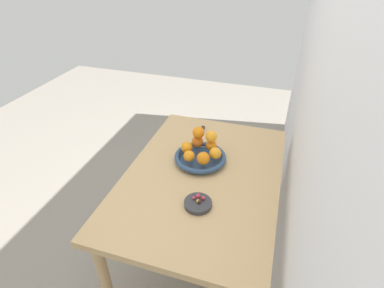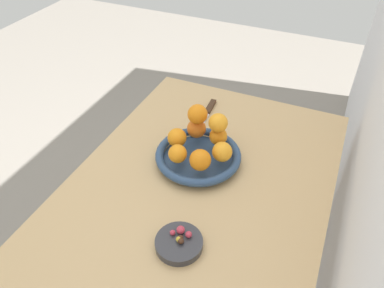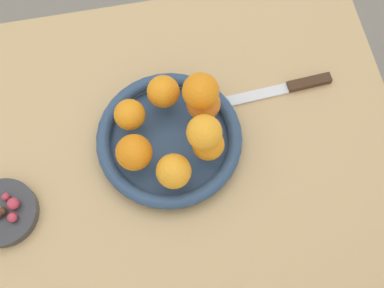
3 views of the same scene
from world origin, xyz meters
TOP-DOWN VIEW (x-y plane):
  - ground_plane at (0.00, 0.00)m, footprint 6.00×6.00m
  - dining_table at (0.00, 0.00)m, footprint 1.10×0.76m
  - fruit_bowl at (-0.10, -0.04)m, footprint 0.27×0.27m
  - candy_dish at (0.21, 0.04)m, footprint 0.12×0.12m
  - orange_0 at (-0.17, -0.08)m, footprint 0.06×0.06m
  - orange_1 at (-0.11, -0.12)m, footprint 0.06×0.06m
  - orange_2 at (-0.04, -0.08)m, footprint 0.06×0.06m
  - orange_3 at (-0.04, -0.01)m, footprint 0.07×0.07m
  - orange_4 at (-0.10, 0.04)m, footprint 0.06×0.06m
  - orange_5 at (-0.17, -0.00)m, footprint 0.06×0.06m
  - orange_6 at (-0.17, -0.07)m, footprint 0.06×0.06m
  - orange_7 at (-0.16, -0.00)m, footprint 0.06×0.06m
  - candy_ball_0 at (0.20, 0.02)m, footprint 0.01×0.01m
  - candy_ball_1 at (0.19, 0.06)m, footprint 0.02×0.02m
  - candy_ball_2 at (0.21, 0.04)m, footprint 0.02×0.02m
  - candy_ball_4 at (0.19, 0.03)m, footprint 0.02×0.02m
  - knife at (-0.34, -0.11)m, footprint 0.26×0.04m

SIDE VIEW (x-z plane):
  - ground_plane at x=0.00m, z-range 0.00..0.00m
  - dining_table at x=0.00m, z-range 0.28..1.02m
  - knife at x=-0.34m, z-range 0.74..0.75m
  - candy_dish at x=0.21m, z-range 0.74..0.76m
  - fruit_bowl at x=-0.10m, z-range 0.74..0.78m
  - candy_ball_0 at x=0.20m, z-range 0.76..0.78m
  - candy_ball_2 at x=0.21m, z-range 0.76..0.78m
  - candy_ball_1 at x=0.19m, z-range 0.76..0.78m
  - candy_ball_4 at x=0.19m, z-range 0.76..0.78m
  - orange_2 at x=-0.04m, z-range 0.78..0.84m
  - orange_5 at x=-0.17m, z-range 0.78..0.84m
  - orange_1 at x=-0.11m, z-range 0.78..0.84m
  - orange_4 at x=-0.10m, z-range 0.78..0.84m
  - orange_0 at x=-0.17m, z-range 0.78..0.84m
  - orange_3 at x=-0.04m, z-range 0.78..0.85m
  - orange_7 at x=-0.16m, z-range 0.84..0.90m
  - orange_6 at x=-0.17m, z-range 0.84..0.91m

